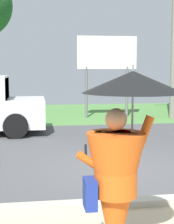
{
  "coord_description": "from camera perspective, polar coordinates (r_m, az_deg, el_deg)",
  "views": [
    {
      "loc": [
        -1.6,
        -7.14,
        2.08
      ],
      "look_at": [
        -0.4,
        1.0,
        1.1
      ],
      "focal_mm": 57.4,
      "sensor_mm": 36.0,
      "label": 1
    }
  ],
  "objects": [
    {
      "name": "roadside_billboard",
      "position": [
        15.58,
        3.2,
        8.51
      ],
      "size": [
        2.6,
        0.12,
        3.5
      ],
      "color": "slate",
      "rests_on": "ground_plane"
    },
    {
      "name": "monk_pedestrian",
      "position": [
        3.69,
        5.21,
        -8.47
      ],
      "size": [
        1.09,
        1.03,
        2.13
      ],
      "rotation": [
        0.0,
        0.0,
        0.07
      ],
      "color": "#E55B19",
      "rests_on": "ground_plane"
    },
    {
      "name": "ground_plane",
      "position": [
        10.44,
        0.61,
        -4.98
      ],
      "size": [
        40.0,
        22.0,
        0.2
      ],
      "color": "#4C4C4F"
    }
  ]
}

